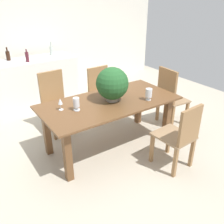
# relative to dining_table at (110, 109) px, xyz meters

# --- Properties ---
(ground_plane) EXTENTS (7.04, 7.04, 0.00)m
(ground_plane) POSITION_rel_dining_table_xyz_m (0.00, 0.30, -0.63)
(ground_plane) COLOR #BCB29E
(back_wall) EXTENTS (6.40, 0.10, 2.60)m
(back_wall) POSITION_rel_dining_table_xyz_m (0.00, 2.90, 0.67)
(back_wall) COLOR silver
(back_wall) RESTS_ON ground
(dining_table) EXTENTS (1.98, 0.97, 0.75)m
(dining_table) POSITION_rel_dining_table_xyz_m (0.00, 0.00, 0.00)
(dining_table) COLOR brown
(dining_table) RESTS_ON ground
(chair_foot_end) EXTENTS (0.44, 0.50, 1.03)m
(chair_foot_end) POSITION_rel_dining_table_xyz_m (1.25, 0.01, -0.06)
(chair_foot_end) COLOR olive
(chair_foot_end) RESTS_ON ground
(chair_far_left) EXTENTS (0.47, 0.48, 1.01)m
(chair_far_left) POSITION_rel_dining_table_xyz_m (-0.45, 0.95, -0.07)
(chair_far_left) COLOR olive
(chair_far_left) RESTS_ON ground
(chair_far_right) EXTENTS (0.47, 0.45, 0.94)m
(chair_far_right) POSITION_rel_dining_table_xyz_m (0.44, 0.94, -0.10)
(chair_far_right) COLOR olive
(chair_far_right) RESTS_ON ground
(chair_near_right) EXTENTS (0.45, 0.50, 0.94)m
(chair_near_right) POSITION_rel_dining_table_xyz_m (0.45, -0.95, -0.11)
(chair_near_right) COLOR olive
(chair_near_right) RESTS_ON ground
(flower_centerpiece) EXTENTS (0.46, 0.46, 0.49)m
(flower_centerpiece) POSITION_rel_dining_table_xyz_m (0.05, 0.00, 0.38)
(flower_centerpiece) COLOR gray
(flower_centerpiece) RESTS_ON dining_table
(crystal_vase_left) EXTENTS (0.10, 0.10, 0.17)m
(crystal_vase_left) POSITION_rel_dining_table_xyz_m (0.48, -0.28, 0.23)
(crystal_vase_left) COLOR silver
(crystal_vase_left) RESTS_ON dining_table
(crystal_vase_center_near) EXTENTS (0.09, 0.09, 0.18)m
(crystal_vase_center_near) POSITION_rel_dining_table_xyz_m (-0.52, -0.00, 0.23)
(crystal_vase_center_near) COLOR silver
(crystal_vase_center_near) RESTS_ON dining_table
(wine_glass) EXTENTS (0.06, 0.06, 0.16)m
(wine_glass) POSITION_rel_dining_table_xyz_m (-0.69, 0.13, 0.24)
(wine_glass) COLOR silver
(wine_glass) RESTS_ON dining_table
(kitchen_counter) EXTENTS (1.74, 0.67, 0.93)m
(kitchen_counter) POSITION_rel_dining_table_xyz_m (-0.38, 2.29, -0.16)
(kitchen_counter) COLOR silver
(kitchen_counter) RESTS_ON ground
(wine_bottle_green) EXTENTS (0.06, 0.06, 0.24)m
(wine_bottle_green) POSITION_rel_dining_table_xyz_m (-0.48, 2.13, 0.41)
(wine_bottle_green) COLOR #511E28
(wine_bottle_green) RESTS_ON kitchen_counter
(wine_bottle_tall) EXTENTS (0.08, 0.08, 0.27)m
(wine_bottle_tall) POSITION_rel_dining_table_xyz_m (0.13, 2.41, 0.41)
(wine_bottle_tall) COLOR #B2BFB7
(wine_bottle_tall) RESTS_ON kitchen_counter
(wine_bottle_amber) EXTENTS (0.08, 0.08, 0.26)m
(wine_bottle_amber) POSITION_rel_dining_table_xyz_m (-0.75, 2.46, 0.40)
(wine_bottle_amber) COLOR black
(wine_bottle_amber) RESTS_ON kitchen_counter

